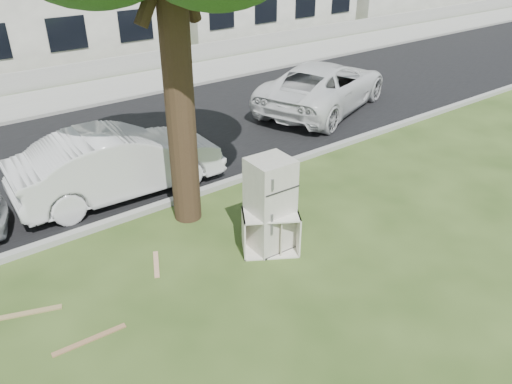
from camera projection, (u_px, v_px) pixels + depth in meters
ground at (258, 251)px, 9.06m from camera, size 120.00×120.00×0.00m
road at (121, 146)px, 13.26m from camera, size 120.00×7.00×0.01m
kerb_near at (189, 198)px, 10.78m from camera, size 120.00×0.18×0.12m
kerb_far at (75, 111)px, 15.75m from camera, size 120.00×0.18×0.12m
sidewalk at (60, 99)px, 16.76m from camera, size 120.00×2.80×0.01m
low_wall at (43, 78)px, 17.72m from camera, size 120.00×0.15×0.70m
fridge at (270, 205)px, 8.79m from camera, size 0.75×0.70×1.75m
cabinet at (271, 232)px, 8.90m from camera, size 1.17×1.04×0.77m
plank_a at (90, 340)px, 7.12m from camera, size 1.06×0.14×0.02m
plank_b at (28, 313)px, 7.61m from camera, size 0.96×0.42×0.02m
plank_c at (156, 264)px, 8.69m from camera, size 0.40×0.72×0.02m
car_center at (119, 162)px, 10.67m from camera, size 4.51×1.72×1.47m
car_right at (324, 86)px, 15.57m from camera, size 5.85×4.15×1.48m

